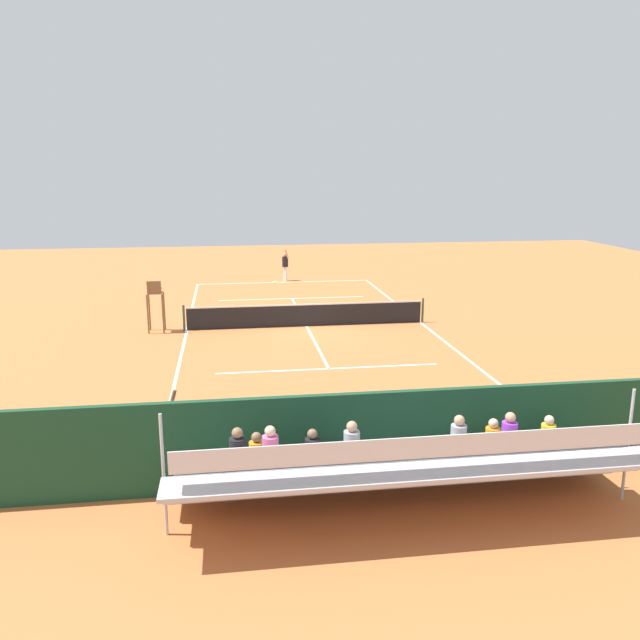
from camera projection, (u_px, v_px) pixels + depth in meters
The scene contains 13 objects.
ground_plane at pixel (306, 326), 27.28m from camera, with size 60.00×60.00×0.00m, color #C66B38.
court_line_markings at pixel (306, 326), 27.31m from camera, with size 10.10×22.20×0.01m.
tennis_net at pixel (306, 315), 27.16m from camera, with size 10.30×0.10×1.07m.
backdrop_wall at pixel (388, 436), 13.56m from camera, with size 18.00×0.16×2.00m, color #194228.
bleacher_stand at pixel (402, 467), 12.31m from camera, with size 9.06×2.40×2.35m.
umpire_chair at pixel (155, 300), 26.03m from camera, with size 0.67×0.67×2.14m.
courtside_bench at pixel (479, 435), 14.69m from camera, with size 1.80×0.40×0.93m.
equipment_bag at pixel (410, 458), 14.42m from camera, with size 0.90×0.36×0.36m, color black.
tennis_player at pixel (285, 264), 38.11m from camera, with size 0.46×0.56×1.93m.
tennis_racket at pixel (275, 282), 37.94m from camera, with size 0.31×0.57×0.03m.
tennis_ball_near at pixel (307, 287), 36.24m from camera, with size 0.07×0.07×0.07m, color #CCDB33.
tennis_ball_far at pixel (321, 290), 35.32m from camera, with size 0.07×0.07×0.07m, color #CCDB33.
line_judge at pixel (175, 434), 13.66m from camera, with size 0.45×0.56×1.93m.
Camera 1 is at (3.25, 26.30, 6.51)m, focal length 36.00 mm.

